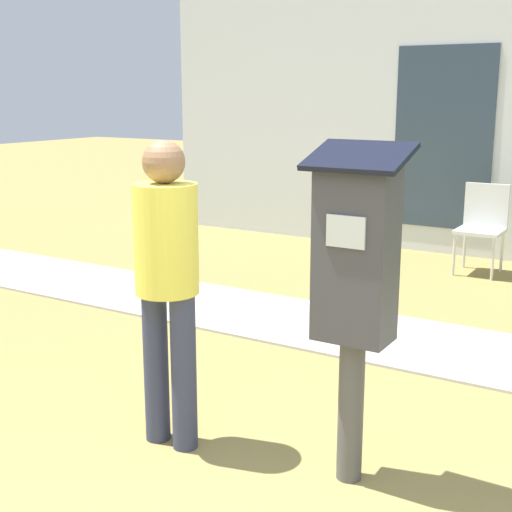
# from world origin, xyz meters

# --- Properties ---
(sidewalk) EXTENTS (12.00, 1.10, 0.02)m
(sidewalk) POSITION_xyz_m (0.00, 2.94, 0.01)
(sidewalk) COLOR #B7B2A8
(sidewalk) RESTS_ON ground
(parking_meter) EXTENTS (0.44, 0.31, 1.59)m
(parking_meter) POSITION_xyz_m (-0.25, 0.99, 1.02)
(parking_meter) COLOR #4C4C4C
(parking_meter) RESTS_ON ground
(person_standing) EXTENTS (0.32, 0.32, 1.58)m
(person_standing) POSITION_xyz_m (-1.19, 0.83, 0.93)
(person_standing) COLOR #333851
(person_standing) RESTS_ON ground
(outdoor_chair_left) EXTENTS (0.44, 0.44, 0.90)m
(outdoor_chair_left) POSITION_xyz_m (-0.75, 5.38, 0.53)
(outdoor_chair_left) COLOR silver
(outdoor_chair_left) RESTS_ON ground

